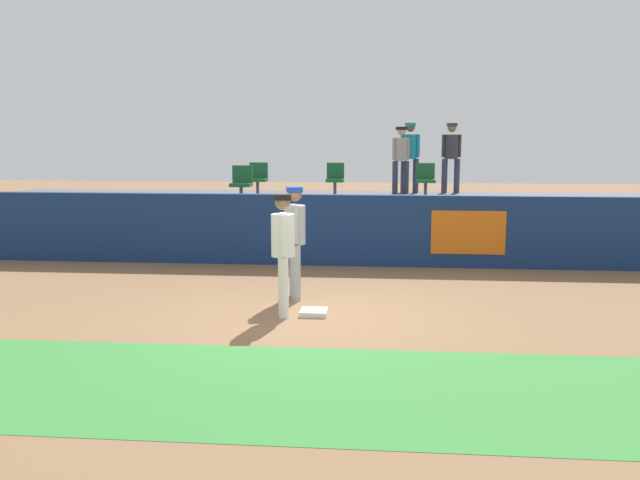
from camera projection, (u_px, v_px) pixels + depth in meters
name	position (u px, v px, depth m)	size (l,w,h in m)	color
ground_plane	(307.00, 317.00, 10.20)	(60.00, 60.00, 0.00)	#846042
grass_foreground_strip	(277.00, 387.00, 7.33)	(18.00, 2.80, 0.01)	#388438
first_base	(314.00, 312.00, 10.30)	(0.40, 0.40, 0.08)	white
player_fielder_home	(283.00, 246.00, 10.16)	(0.40, 0.59, 1.84)	white
player_runner_visitor	(295.00, 234.00, 11.22)	(0.42, 0.51, 1.87)	#9EA3AD
field_wall	(330.00, 230.00, 14.20)	(18.00, 0.26, 1.49)	navy
bleacher_platform	(337.00, 222.00, 16.76)	(18.00, 4.80, 1.18)	#59595E
seat_back_right	(426.00, 178.00, 17.06)	(0.47, 0.44, 0.84)	#4C4C51
seat_front_left	(242.00, 181.00, 15.68)	(0.47, 0.44, 0.84)	#4C4C51
seat_back_center	(335.00, 177.00, 17.27)	(0.44, 0.44, 0.84)	#4C4C51
seat_back_left	(258.00, 177.00, 17.45)	(0.47, 0.44, 0.84)	#4C4C51
spectator_hooded	(410.00, 153.00, 18.12)	(0.51, 0.43, 1.86)	#33384C
spectator_capped	(451.00, 153.00, 18.10)	(0.52, 0.38, 1.85)	#33384C
spectator_casual	(401.00, 155.00, 17.79)	(0.47, 0.43, 1.75)	#33384C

